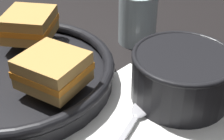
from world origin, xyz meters
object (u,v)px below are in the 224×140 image
(sandwich_near_left, at_px, (29,25))
(drinking_glass, at_px, (138,18))
(soup_bowl, at_px, (182,74))
(sandwich_far_left, at_px, (53,70))
(skillet, at_px, (16,74))
(spoon, at_px, (137,116))

(sandwich_near_left, relative_size, drinking_glass, 1.18)
(soup_bowl, relative_size, drinking_glass, 1.52)
(sandwich_far_left, bearing_deg, drinking_glass, 8.75)
(soup_bowl, height_order, skillet, soup_bowl)
(sandwich_far_left, bearing_deg, spoon, -63.40)
(soup_bowl, bearing_deg, spoon, 169.85)
(drinking_glass, bearing_deg, soup_bowl, -121.02)
(sandwich_near_left, bearing_deg, sandwich_far_left, -114.42)
(sandwich_far_left, bearing_deg, soup_bowl, -41.79)
(soup_bowl, relative_size, spoon, 0.93)
(skillet, bearing_deg, soup_bowl, -55.26)
(spoon, distance_m, sandwich_near_left, 0.26)
(soup_bowl, xyz_separation_m, spoon, (-0.09, 0.02, -0.04))
(soup_bowl, bearing_deg, sandwich_far_left, 138.21)
(skillet, height_order, drinking_glass, drinking_glass)
(soup_bowl, xyz_separation_m, skillet, (-0.15, 0.22, -0.02))
(skillet, xyz_separation_m, sandwich_far_left, (0.01, -0.09, 0.04))
(soup_bowl, distance_m, spoon, 0.09)
(sandwich_near_left, bearing_deg, spoon, -92.11)
(sandwich_far_left, height_order, drinking_glass, drinking_glass)
(sandwich_near_left, bearing_deg, drinking_glass, -31.30)
(skillet, bearing_deg, sandwich_far_left, -84.42)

